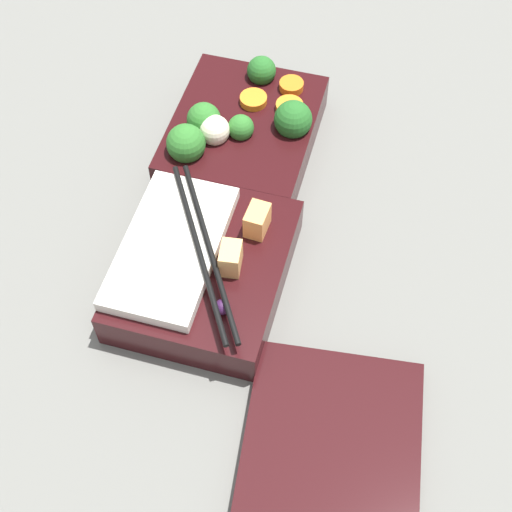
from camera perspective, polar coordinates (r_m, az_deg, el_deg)
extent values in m
plane|color=slate|center=(0.71, -1.56, 3.17)|extent=(3.00, 3.00, 0.00)
cube|color=black|center=(0.76, -1.00, 9.75)|extent=(0.17, 0.14, 0.04)
sphere|color=#236023|center=(0.73, 2.98, 10.86)|extent=(0.04, 0.04, 0.04)
sphere|color=#236023|center=(0.78, 0.44, 14.61)|extent=(0.03, 0.03, 0.03)
sphere|color=#2D7028|center=(0.71, -5.63, 8.95)|extent=(0.04, 0.04, 0.04)
sphere|color=#2D7028|center=(0.72, -1.22, 10.23)|extent=(0.03, 0.03, 0.03)
sphere|color=#2D7028|center=(0.73, -4.19, 10.83)|extent=(0.03, 0.03, 0.03)
cylinder|color=orange|center=(0.76, -0.21, 12.40)|extent=(0.04, 0.04, 0.01)
cylinder|color=orange|center=(0.75, 2.69, 11.85)|extent=(0.04, 0.04, 0.01)
cylinder|color=orange|center=(0.77, 2.85, 13.46)|extent=(0.04, 0.04, 0.01)
sphere|color=beige|center=(0.72, -3.34, 10.01)|extent=(0.03, 0.03, 0.03)
cube|color=black|center=(0.65, -4.11, -1.13)|extent=(0.17, 0.14, 0.04)
cube|color=silver|center=(0.64, -6.82, 0.75)|extent=(0.15, 0.08, 0.01)
cube|color=#F4A356|center=(0.64, 0.10, 2.87)|extent=(0.03, 0.02, 0.03)
cube|color=#EAB266|center=(0.62, -2.04, -0.17)|extent=(0.03, 0.02, 0.03)
sphere|color=#381942|center=(0.60, -2.72, -4.10)|extent=(0.01, 0.01, 0.01)
cylinder|color=black|center=(0.62, -4.61, 0.53)|extent=(0.17, 0.11, 0.01)
cylinder|color=black|center=(0.62, -3.99, 0.67)|extent=(0.17, 0.11, 0.01)
cube|color=black|center=(0.59, 6.01, -15.25)|extent=(0.18, 0.16, 0.02)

